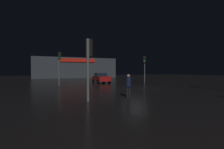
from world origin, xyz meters
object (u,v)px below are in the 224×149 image
object	(u,v)px
pedestrian	(128,84)
car_near	(101,78)
traffic_signal_cross_left	(60,62)
traffic_signal_cross_right	(145,63)
traffic_signal_main	(89,58)
store_building	(74,68)

from	to	relation	value
pedestrian	car_near	bearing A→B (deg)	76.87
traffic_signal_cross_left	car_near	size ratio (longest dim) A/B	1.06
traffic_signal_cross_right	traffic_signal_main	bearing A→B (deg)	-135.43
traffic_signal_cross_right	traffic_signal_cross_left	bearing A→B (deg)	176.07
traffic_signal_main	pedestrian	size ratio (longest dim) A/B	2.34
traffic_signal_cross_right	car_near	bearing A→B (deg)	157.64
traffic_signal_main	traffic_signal_cross_left	distance (m)	12.80
traffic_signal_main	traffic_signal_cross_left	size ratio (longest dim) A/B	0.88
traffic_signal_cross_left	pedestrian	bearing A→B (deg)	-77.63
traffic_signal_cross_left	traffic_signal_cross_right	xyz separation A→B (m)	(12.28, -0.84, 0.03)
store_building	traffic_signal_cross_left	distance (m)	26.82
traffic_signal_cross_left	traffic_signal_cross_right	distance (m)	12.31
store_building	traffic_signal_main	xyz separation A→B (m)	(-6.78, -38.70, -0.05)
traffic_signal_main	store_building	bearing A→B (deg)	80.06
store_building	traffic_signal_cross_left	bearing A→B (deg)	-104.98
car_near	traffic_signal_cross_right	bearing A→B (deg)	-22.36
traffic_signal_cross_left	pedestrian	world-z (taller)	traffic_signal_cross_left
traffic_signal_cross_left	car_near	distance (m)	6.79
traffic_signal_cross_right	store_building	bearing A→B (deg)	101.32
store_building	pedestrian	bearing A→B (deg)	-96.06
traffic_signal_cross_right	pedestrian	xyz separation A→B (m)	(-9.47, -12.00, -2.09)
store_building	traffic_signal_cross_right	distance (m)	27.28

